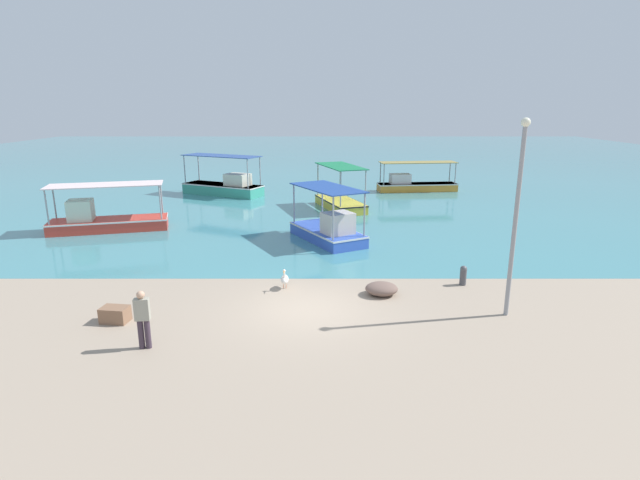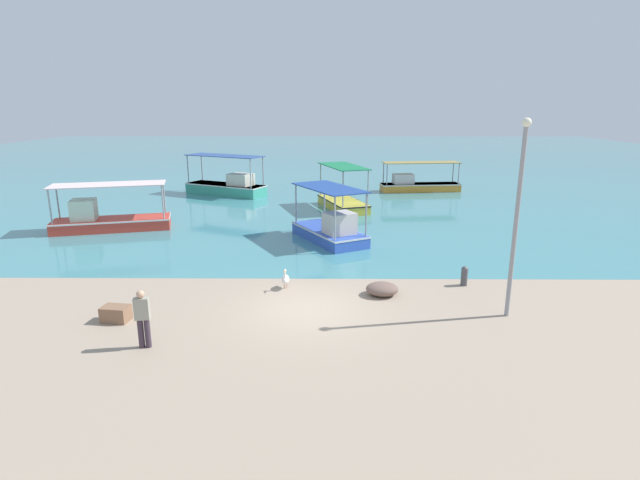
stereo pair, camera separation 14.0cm
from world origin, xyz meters
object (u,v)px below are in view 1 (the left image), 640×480
Objects in this scene: mooring_bollard at (465,275)px; net_pile at (383,289)px; fishing_boat_center at (331,229)px; fishing_boat_outer at (342,201)px; pelican at (286,279)px; fisherman_standing at (144,318)px; cargo_crate at (117,314)px; fishing_boat_near_right at (226,186)px; fishing_boat_far_right at (416,184)px; fishing_boat_far_left at (106,219)px; lamp_post at (518,210)px.

net_pile is at bearing -162.16° from mooring_bollard.
fishing_boat_center is 0.94× the size of fishing_boat_outer.
fisherman_standing is at bearing -127.57° from pelican.
fishing_boat_center reaches higher than mooring_bollard.
fishing_boat_outer is 6.40× the size of cargo_crate.
fishing_boat_near_right is 24.56m from fisherman_standing.
cargo_crate is at bearing -165.08° from net_pile.
fishing_boat_center is 16.42m from fishing_boat_far_right.
fishing_boat_near_right is at bearing 68.05° from fishing_boat_far_left.
fishing_boat_far_right is 7.85× the size of pelican.
cargo_crate is (-11.75, -3.31, -0.16)m from mooring_bollard.
pelican is 6.67m from mooring_bollard.
net_pile is 1.41× the size of cargo_crate.
pelican is at bearing -100.09° from fishing_boat_outer.
fishing_boat_center is at bearing 64.70° from fisherman_standing.
fishing_boat_far_left is 8.38× the size of mooring_bollard.
fishing_boat_far_right is at bearing 48.32° from fishing_boat_outer.
fishing_boat_near_right is 22.46m from net_pile.
fishing_boat_center is 6.60× the size of mooring_bollard.
fishing_boat_center reaches higher than pelican.
fisherman_standing is 2.40m from cargo_crate.
fisherman_standing is at bearing -115.12° from fishing_boat_far_right.
fishing_boat_near_right reaches higher than net_pile.
fishing_boat_center is at bearing 128.32° from mooring_bollard.
fishing_boat_near_right is 15.22m from fishing_boat_center.
fishing_boat_outer is (8.44, -5.14, -0.16)m from fishing_boat_near_right.
fishing_boat_center is at bearing 54.30° from cargo_crate.
net_pile is at bearing -65.49° from fishing_boat_near_right.
mooring_bollard is (16.93, -8.40, -0.21)m from fishing_boat_far_left.
lamp_post is (13.12, -22.18, 2.79)m from fishing_boat_near_right.
cargo_crate is at bearing -66.14° from fishing_boat_far_left.
lamp_post is at bearing -58.35° from fishing_boat_center.
cargo_crate is (-7.70, -17.58, -0.26)m from fishing_boat_outer.
fishing_boat_far_right reaches higher than net_pile.
mooring_bollard reaches higher than cargo_crate.
fishing_boat_near_right reaches higher than fishing_boat_outer.
mooring_bollard is 11.41m from fisherman_standing.
fishing_boat_outer is 20.28m from fisherman_standing.
net_pile is at bearing -103.24° from fishing_boat_far_right.
fishing_boat_center is at bearing -60.12° from fishing_boat_near_right.
fishing_boat_center is at bearing 103.46° from net_pile.
fishing_boat_far_left is at bearing 116.49° from fisherman_standing.
fishing_boat_far_right is 22.81m from fishing_boat_far_left.
fishing_boat_far_left is 3.73× the size of fisherman_standing.
cargo_crate is at bearing -125.70° from fishing_boat_center.
cargo_crate is at bearing -150.29° from pelican.
mooring_bollard is at bearing -57.23° from fishing_boat_near_right.
net_pile is (-3.18, -1.02, -0.17)m from mooring_bollard.
lamp_post is 8.24× the size of mooring_bollard.
fishing_boat_near_right reaches higher than fisherman_standing.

